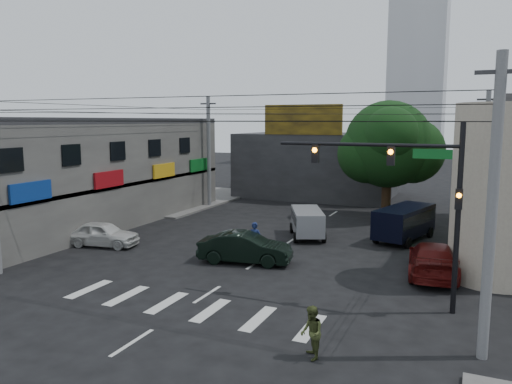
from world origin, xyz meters
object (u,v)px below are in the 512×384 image
Objects in this scene: dark_sedan at (245,248)px; street_tree at (388,145)px; white_compact at (103,234)px; silver_minivan at (307,224)px; maroon_sedan at (433,259)px; traffic_gantry at (412,184)px; utility_pole_far_left at (209,152)px; utility_pole_near_right at (492,211)px; navy_van at (404,224)px; pedestrian_olive at (312,333)px; traffic_officer at (255,240)px; utility_pole_far_right at (485,160)px.

street_tree is at bearing -27.42° from dark_sedan.
silver_minivan is (10.17, 6.85, 0.15)m from white_compact.
street_tree is 14.87m from maroon_sedan.
traffic_gantry is 25.00m from utility_pole_far_left.
maroon_sedan is 1.29× the size of silver_minivan.
utility_pole_near_right is 15.74m from navy_van.
pedestrian_olive is (1.71, -23.66, -4.65)m from street_tree.
street_tree is 5.26× the size of pedestrian_olive.
dark_sedan is 10.70m from navy_van.
traffic_officer is (-4.50, -14.01, -4.52)m from street_tree.
pedestrian_olive is (-2.11, -5.66, -4.00)m from traffic_gantry.
pedestrian_olive is at bearing -85.87° from street_tree.
street_tree reaches higher than pedestrian_olive.
utility_pole_far_right is at bearing -21.12° from navy_van.
utility_pole_near_right is at bearing 98.51° from maroon_sedan.
utility_pole_far_left is at bearing -39.18° from maroon_sedan.
traffic_gantry is 4.35× the size of pedestrian_olive.
traffic_gantry reaches higher than silver_minivan.
silver_minivan is at bearing -33.83° from utility_pole_far_left.
traffic_gantry is 6.15m from maroon_sedan.
pedestrian_olive is at bearing -154.47° from dark_sedan.
street_tree is 24.17m from pedestrian_olive.
street_tree reaches higher than traffic_officer.
maroon_sedan is at bearing -71.76° from street_tree.
traffic_officer is (-8.32, 4.00, -3.88)m from traffic_gantry.
utility_pole_far_left is 13.88m from silver_minivan.
utility_pole_far_right is at bearing 137.89° from pedestrian_olive.
pedestrian_olive is at bearing -110.49° from traffic_gantry.
dark_sedan is (-8.39, 2.94, -4.05)m from traffic_gantry.
pedestrian_olive is at bearing 174.23° from silver_minivan.
utility_pole_far_right is at bearing -48.77° from dark_sedan.
street_tree is at bearing 153.96° from pedestrian_olive.
utility_pole_far_right is at bearing 81.06° from traffic_gantry.
dark_sedan is at bearing -98.84° from white_compact.
utility_pole_near_right is at bearing -35.90° from traffic_officer.
street_tree is 1.96× the size of white_compact.
dark_sedan is 3.01× the size of pedestrian_olive.
dark_sedan is at bearing 4.50° from maroon_sedan.
pedestrian_olive reaches higher than maroon_sedan.
traffic_officer is at bearing 154.35° from traffic_gantry.
silver_minivan is at bearing 77.16° from traffic_officer.
maroon_sedan is (17.99, 1.89, 0.07)m from white_compact.
silver_minivan is (-3.40, -8.44, -4.60)m from street_tree.
utility_pole_far_left is 16.81m from traffic_officer.
utility_pole_near_right is 21.36m from white_compact.
utility_pole_far_left reaches higher than white_compact.
street_tree reaches higher than dark_sedan.
utility_pole_far_right is 2.10× the size of silver_minivan.
traffic_officer is at bearing -13.95° from dark_sedan.
utility_pole_near_right reaches higher than silver_minivan.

